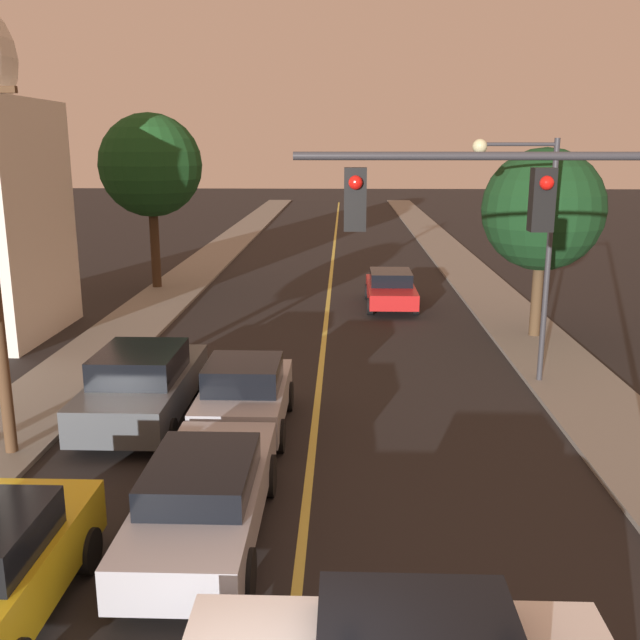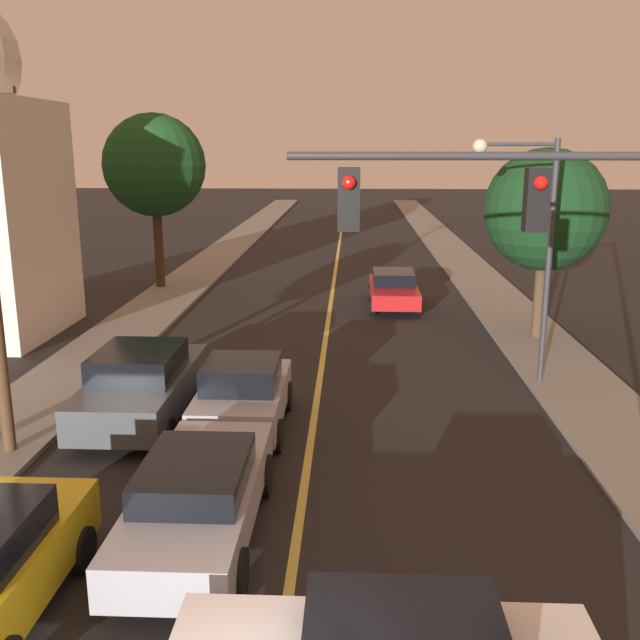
{
  "view_description": "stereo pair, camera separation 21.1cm",
  "coord_description": "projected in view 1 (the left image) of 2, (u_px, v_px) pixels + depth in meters",
  "views": [
    {
      "loc": [
        0.63,
        -5.35,
        6.08
      ],
      "look_at": [
        0.0,
        12.91,
        1.6
      ],
      "focal_mm": 40.0,
      "sensor_mm": 36.0,
      "label": 1
    },
    {
      "loc": [
        0.84,
        -5.34,
        6.08
      ],
      "look_at": [
        0.0,
        12.91,
        1.6
      ],
      "focal_mm": 40.0,
      "sensor_mm": 36.0,
      "label": 2
    }
  ],
  "objects": [
    {
      "name": "tree_right_near",
      "position": [
        543.0,
        210.0,
        22.09
      ],
      "size": [
        3.79,
        3.79,
        5.93
      ],
      "color": "#4C3823",
      "rests_on": "ground"
    },
    {
      "name": "tree_left_far",
      "position": [
        151.0,
        166.0,
        29.76
      ],
      "size": [
        4.28,
        4.28,
        7.31
      ],
      "color": "#3D2B1C",
      "rests_on": "ground"
    },
    {
      "name": "car_outer_lane_second",
      "position": [
        143.0,
        384.0,
        16.08
      ],
      "size": [
        2.11,
        4.91,
        1.69
      ],
      "color": "#474C51",
      "rests_on": "ground"
    },
    {
      "name": "streetlamp_right",
      "position": [
        528.0,
        225.0,
        17.72
      ],
      "size": [
        2.11,
        0.36,
        6.14
      ],
      "color": "#333338",
      "rests_on": "ground"
    },
    {
      "name": "car_near_lane_second",
      "position": [
        245.0,
        395.0,
        15.5
      ],
      "size": [
        1.91,
        3.81,
        1.6
      ],
      "color": "#A5A8B2",
      "rests_on": "ground"
    },
    {
      "name": "sidewalk_right",
      "position": [
        448.0,
        252.0,
        41.37
      ],
      "size": [
        2.5,
        80.0,
        0.12
      ],
      "color": "gray",
      "rests_on": "ground"
    },
    {
      "name": "car_far_oncoming",
      "position": [
        391.0,
        288.0,
        27.54
      ],
      "size": [
        1.91,
        4.44,
        1.37
      ],
      "rotation": [
        0.0,
        0.0,
        3.14
      ],
      "color": "red",
      "rests_on": "ground"
    },
    {
      "name": "traffic_signal_mast",
      "position": [
        565.0,
        256.0,
        10.33
      ],
      "size": [
        6.01,
        0.42,
        6.07
      ],
      "color": "#333338",
      "rests_on": "ground"
    },
    {
      "name": "car_near_lane_front",
      "position": [
        205.0,
        496.0,
        11.06
      ],
      "size": [
        1.89,
        4.89,
        1.46
      ],
      "color": "#A5A8B2",
      "rests_on": "ground"
    },
    {
      "name": "road_surface",
      "position": [
        334.0,
        253.0,
        41.6
      ],
      "size": [
        10.82,
        80.0,
        0.01
      ],
      "color": "black",
      "rests_on": "ground"
    },
    {
      "name": "sidewalk_left",
      "position": [
        220.0,
        251.0,
        41.81
      ],
      "size": [
        2.5,
        80.0,
        0.12
      ],
      "color": "gray",
      "rests_on": "ground"
    }
  ]
}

